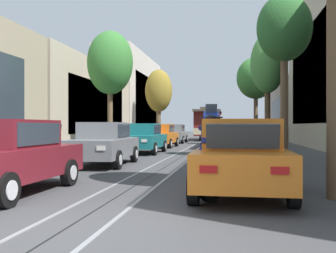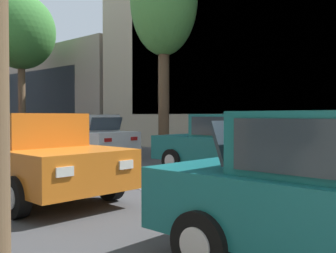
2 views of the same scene
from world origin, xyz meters
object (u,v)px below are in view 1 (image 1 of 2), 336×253
Objects in this scene: parked_car_maroon_near_left at (5,156)px; street_tree_kerb_right_second at (284,30)px; parked_car_teal_mid_left at (143,138)px; parked_car_grey_fifth_left at (174,134)px; parked_car_orange_mid_right at (235,139)px; motorcycle_with_rider at (211,149)px; parked_car_grey_second_left at (104,143)px; cable_car_trolley at (208,124)px; street_tree_kerb_right_fourth at (256,78)px; street_tree_kerb_right_mid at (267,65)px; parked_car_maroon_second_right at (237,144)px; parked_car_blue_sixth_right at (233,133)px; parked_car_orange_near_right at (241,157)px; parked_car_red_far_right at (233,132)px; parked_car_white_fifth_right at (234,134)px; parked_car_teal_fourth_right at (236,136)px; street_tree_kerb_left_mid at (159,92)px; parked_car_orange_fourth_left at (161,135)px; street_tree_kerb_left_second at (110,63)px.

parked_car_maroon_near_left is 0.59× the size of street_tree_kerb_right_second.
parked_car_teal_mid_left is 12.90m from parked_car_grey_fifth_left.
parked_car_orange_mid_right is at bearing -12.32° from parked_car_teal_mid_left.
parked_car_grey_second_left is at bearing 124.74° from motorcycle_with_rider.
cable_car_trolley is 4.81× the size of motorcycle_with_rider.
parked_car_teal_mid_left is 0.52× the size of street_tree_kerb_right_fourth.
street_tree_kerb_right_mid is 4.33× the size of motorcycle_with_rider.
parked_car_grey_fifth_left is 19.84m from parked_car_maroon_second_right.
parked_car_maroon_near_left is 1.00× the size of parked_car_orange_mid_right.
parked_car_grey_fifth_left is at bearing -145.73° from parked_car_blue_sixth_right.
parked_car_grey_second_left is at bearing 131.28° from parked_car_orange_near_right.
parked_car_maroon_second_right is at bearing -84.52° from cable_car_trolley.
street_tree_kerb_right_fourth reaches higher than parked_car_red_far_right.
parked_car_white_fifth_right is at bearing 66.55° from parked_car_teal_mid_left.
motorcycle_with_rider is (-0.61, -6.28, 0.20)m from parked_car_maroon_second_right.
parked_car_grey_second_left is 1.00× the size of parked_car_teal_fourth_right.
parked_car_orange_near_right is 0.99× the size of parked_car_blue_sixth_right.
parked_car_grey_fifth_left is 0.63× the size of street_tree_kerb_left_mid.
parked_car_orange_mid_right is 20.17m from street_tree_kerb_left_mid.
parked_car_maroon_near_left is at bearing -106.20° from parked_car_teal_fourth_right.
parked_car_red_far_right is 3.55m from cable_car_trolley.
street_tree_kerb_left_mid is (-7.20, 29.35, 4.01)m from parked_car_orange_near_right.
parked_car_red_far_right is 0.60× the size of street_tree_kerb_right_second.
street_tree_kerb_left_second is (-2.37, -3.86, 4.37)m from parked_car_orange_fourth_left.
street_tree_kerb_right_fourth is (7.23, 33.07, 5.47)m from parked_car_maroon_near_left.
motorcycle_with_rider reaches higher than parked_car_maroon_near_left.
parked_car_orange_fourth_left is 6.90m from parked_car_grey_fifth_left.
parked_car_orange_fourth_left is 1.01× the size of parked_car_orange_near_right.
parked_car_orange_fourth_left is 1.00× the size of parked_car_blue_sixth_right.
street_tree_kerb_left_mid is (-7.18, 18.42, 4.01)m from parked_car_orange_mid_right.
parked_car_blue_sixth_right is 8.94m from street_tree_kerb_right_mid.
parked_car_maroon_near_left is 0.99× the size of parked_car_teal_fourth_right.
street_tree_kerb_right_second is at bearing 31.17° from parked_car_grey_second_left.
parked_car_orange_mid_right is at bearing -103.20° from street_tree_kerb_right_mid.
parked_car_red_far_right is at bearing 90.01° from parked_car_white_fifth_right.
parked_car_white_fifth_right is (4.90, 17.59, 0.00)m from parked_car_grey_second_left.
parked_car_maroon_near_left is 0.63× the size of street_tree_kerb_left_mid.
street_tree_kerb_right_fourth is at bearing 83.96° from parked_car_orange_mid_right.
parked_car_maroon_second_right is (4.96, -12.30, 0.00)m from parked_car_orange_fourth_left.
parked_car_teal_mid_left is 8.80m from street_tree_kerb_right_second.
parked_car_teal_fourth_right is at bearing 89.65° from parked_car_maroon_second_right.
parked_car_maroon_near_left is 0.52× the size of street_tree_kerb_right_fourth.
street_tree_kerb_left_second is at bearing 114.51° from motorcycle_with_rider.
motorcycle_with_rider is (1.90, -32.45, -0.67)m from cable_car_trolley.
parked_car_maroon_second_right is at bearing 84.45° from motorcycle_with_rider.
street_tree_kerb_right_fourth is at bearing -39.16° from parked_car_red_far_right.
street_tree_kerb_left_mid reaches higher than parked_car_teal_mid_left.
parked_car_blue_sixth_right is (-0.08, 5.12, 0.00)m from parked_car_white_fifth_right.
street_tree_kerb_left_mid reaches higher than parked_car_red_far_right.
parked_car_teal_fourth_right is (5.02, -1.31, 0.00)m from parked_car_orange_fourth_left.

